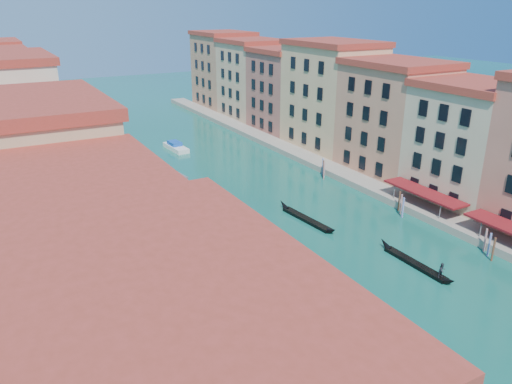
% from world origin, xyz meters
% --- Properties ---
extents(left_bank_palazzos, '(12.80, 128.40, 21.00)m').
position_xyz_m(left_bank_palazzos, '(-26.00, 64.68, 9.71)').
color(left_bank_palazzos, beige).
rests_on(left_bank_palazzos, ground).
extents(right_bank_palazzos, '(12.80, 128.40, 21.00)m').
position_xyz_m(right_bank_palazzos, '(30.00, 65.00, 9.75)').
color(right_bank_palazzos, '#A34F42').
rests_on(right_bank_palazzos, ground).
extents(quay, '(4.00, 140.00, 1.00)m').
position_xyz_m(quay, '(22.00, 65.00, 0.50)').
color(quay, gray).
rests_on(quay, ground).
extents(mooring_poles_right, '(1.44, 54.24, 3.20)m').
position_xyz_m(mooring_poles_right, '(19.10, 28.80, 1.30)').
color(mooring_poles_right, brown).
rests_on(mooring_poles_right, ground).
extents(vaporetto_far, '(6.31, 18.23, 2.66)m').
position_xyz_m(vaporetto_far, '(-6.35, 68.63, 1.20)').
color(vaporetto_far, white).
rests_on(vaporetto_far, ground).
extents(gondola_fore, '(2.51, 13.25, 2.64)m').
position_xyz_m(gondola_fore, '(-2.07, 38.84, 0.45)').
color(gondola_fore, black).
rests_on(gondola_fore, ground).
extents(gondola_right, '(1.10, 11.33, 2.26)m').
position_xyz_m(gondola_right, '(10.08, 28.15, 0.43)').
color(gondola_right, black).
rests_on(gondola_right, ground).
extents(gondola_far, '(2.03, 11.95, 1.69)m').
position_xyz_m(gondola_far, '(6.40, 44.58, 0.35)').
color(gondola_far, black).
rests_on(gondola_far, ground).
extents(motorboat_mid, '(4.62, 6.94, 1.38)m').
position_xyz_m(motorboat_mid, '(-2.64, 44.00, 0.54)').
color(motorboat_mid, white).
rests_on(motorboat_mid, ground).
extents(motorboat_far, '(2.90, 7.77, 1.58)m').
position_xyz_m(motorboat_far, '(3.33, 85.90, 0.62)').
color(motorboat_far, white).
rests_on(motorboat_far, ground).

